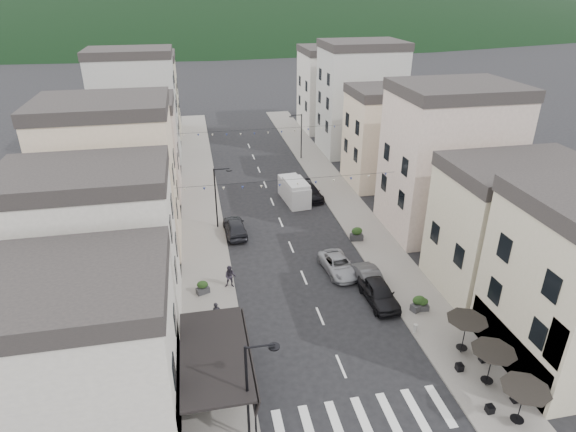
{
  "coord_description": "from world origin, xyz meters",
  "views": [
    {
      "loc": [
        -7.55,
        -15.25,
        20.95
      ],
      "look_at": [
        -0.46,
        20.14,
        3.5
      ],
      "focal_mm": 30.0,
      "sensor_mm": 36.0,
      "label": 1
    }
  ],
  "objects_px": {
    "pedestrian_a": "(217,314)",
    "parked_car_b": "(370,280)",
    "parked_car_d": "(310,192)",
    "delivery_van": "(294,191)",
    "pedestrian_b": "(230,277)",
    "parked_car_e": "(235,227)",
    "parked_car_c": "(338,265)",
    "parked_car_a": "(379,292)"
  },
  "relations": [
    {
      "from": "parked_car_b",
      "to": "parked_car_e",
      "type": "xyz_separation_m",
      "value": [
        -9.2,
        10.78,
        0.06
      ]
    },
    {
      "from": "parked_car_c",
      "to": "pedestrian_a",
      "type": "bearing_deg",
      "value": -159.96
    },
    {
      "from": "parked_car_e",
      "to": "parked_car_b",
      "type": "bearing_deg",
      "value": 127.36
    },
    {
      "from": "parked_car_e",
      "to": "pedestrian_a",
      "type": "xyz_separation_m",
      "value": [
        -2.5,
        -12.91,
        0.16
      ]
    },
    {
      "from": "pedestrian_a",
      "to": "parked_car_b",
      "type": "bearing_deg",
      "value": 2.3
    },
    {
      "from": "parked_car_c",
      "to": "pedestrian_a",
      "type": "height_order",
      "value": "pedestrian_a"
    },
    {
      "from": "parked_car_d",
      "to": "pedestrian_b",
      "type": "bearing_deg",
      "value": -129.17
    },
    {
      "from": "parked_car_c",
      "to": "delivery_van",
      "type": "relative_size",
      "value": 0.86
    },
    {
      "from": "parked_car_a",
      "to": "pedestrian_b",
      "type": "xyz_separation_m",
      "value": [
        -10.4,
        3.87,
        0.22
      ]
    },
    {
      "from": "parked_car_d",
      "to": "parked_car_a",
      "type": "bearing_deg",
      "value": -95.18
    },
    {
      "from": "parked_car_a",
      "to": "parked_car_b",
      "type": "relative_size",
      "value": 1.07
    },
    {
      "from": "parked_car_d",
      "to": "delivery_van",
      "type": "height_order",
      "value": "delivery_van"
    },
    {
      "from": "parked_car_e",
      "to": "parked_car_d",
      "type": "bearing_deg",
      "value": -145.12
    },
    {
      "from": "parked_car_b",
      "to": "parked_car_c",
      "type": "height_order",
      "value": "parked_car_b"
    },
    {
      "from": "parked_car_b",
      "to": "pedestrian_a",
      "type": "bearing_deg",
      "value": -172.97
    },
    {
      "from": "delivery_van",
      "to": "pedestrian_a",
      "type": "relative_size",
      "value": 3.27
    },
    {
      "from": "delivery_van",
      "to": "parked_car_c",
      "type": "bearing_deg",
      "value": -93.77
    },
    {
      "from": "parked_car_c",
      "to": "delivery_van",
      "type": "height_order",
      "value": "delivery_van"
    },
    {
      "from": "pedestrian_a",
      "to": "parked_car_c",
      "type": "bearing_deg",
      "value": 17.83
    },
    {
      "from": "parked_car_d",
      "to": "pedestrian_b",
      "type": "height_order",
      "value": "pedestrian_b"
    },
    {
      "from": "pedestrian_b",
      "to": "parked_car_a",
      "type": "bearing_deg",
      "value": -8.75
    },
    {
      "from": "parked_car_a",
      "to": "pedestrian_a",
      "type": "xyz_separation_m",
      "value": [
        -11.7,
        -0.4,
        0.15
      ]
    },
    {
      "from": "parked_car_c",
      "to": "pedestrian_b",
      "type": "xyz_separation_m",
      "value": [
        -8.7,
        -0.57,
        0.37
      ]
    },
    {
      "from": "parked_car_a",
      "to": "pedestrian_a",
      "type": "height_order",
      "value": "pedestrian_a"
    },
    {
      "from": "parked_car_a",
      "to": "pedestrian_a",
      "type": "bearing_deg",
      "value": 179.84
    },
    {
      "from": "parked_car_b",
      "to": "parked_car_d",
      "type": "relative_size",
      "value": 0.93
    },
    {
      "from": "parked_car_e",
      "to": "delivery_van",
      "type": "distance_m",
      "value": 9.42
    },
    {
      "from": "parked_car_b",
      "to": "parked_car_c",
      "type": "relative_size",
      "value": 0.95
    },
    {
      "from": "parked_car_e",
      "to": "pedestrian_b",
      "type": "distance_m",
      "value": 8.72
    },
    {
      "from": "pedestrian_a",
      "to": "pedestrian_b",
      "type": "height_order",
      "value": "pedestrian_b"
    },
    {
      "from": "parked_car_a",
      "to": "parked_car_e",
      "type": "relative_size",
      "value": 1.01
    },
    {
      "from": "parked_car_e",
      "to": "delivery_van",
      "type": "xyz_separation_m",
      "value": [
        6.95,
        6.35,
        0.44
      ]
    },
    {
      "from": "parked_car_e",
      "to": "delivery_van",
      "type": "relative_size",
      "value": 0.86
    },
    {
      "from": "parked_car_d",
      "to": "parked_car_e",
      "type": "relative_size",
      "value": 1.02
    },
    {
      "from": "pedestrian_a",
      "to": "pedestrian_b",
      "type": "xyz_separation_m",
      "value": [
        1.3,
        4.27,
        0.07
      ]
    },
    {
      "from": "parked_car_b",
      "to": "pedestrian_a",
      "type": "height_order",
      "value": "pedestrian_a"
    },
    {
      "from": "delivery_van",
      "to": "pedestrian_b",
      "type": "relative_size",
      "value": 3.01
    },
    {
      "from": "pedestrian_a",
      "to": "pedestrian_b",
      "type": "distance_m",
      "value": 4.46
    },
    {
      "from": "parked_car_c",
      "to": "pedestrian_b",
      "type": "height_order",
      "value": "pedestrian_b"
    },
    {
      "from": "pedestrian_b",
      "to": "parked_car_d",
      "type": "bearing_deg",
      "value": 68.86
    },
    {
      "from": "delivery_van",
      "to": "pedestrian_a",
      "type": "distance_m",
      "value": 21.45
    },
    {
      "from": "parked_car_d",
      "to": "parked_car_e",
      "type": "bearing_deg",
      "value": -148.36
    }
  ]
}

